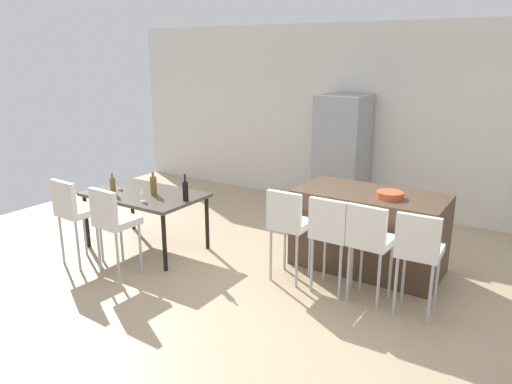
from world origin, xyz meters
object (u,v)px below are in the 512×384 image
object	(u,v)px
wine_glass_right	(142,191)
fruit_bowl	(390,195)
dining_table	(145,198)
wine_bottle_near	(185,191)
kitchen_island	(369,231)
dining_chair_far	(113,219)
refrigerator	(342,155)
bar_chair_far	(419,248)
dining_chair_near	(73,209)
bar_chair_right	(370,238)
wine_bottle_middle	(113,186)
bar_chair_middle	(331,230)
wine_bottle_end	(154,185)
wine_glass_left	(118,179)
bar_chair_left	(288,221)

from	to	relation	value
wine_glass_right	fruit_bowl	bearing A→B (deg)	23.31
dining_table	fruit_bowl	size ratio (longest dim) A/B	5.07
wine_bottle_near	fruit_bowl	world-z (taller)	wine_bottle_near
kitchen_island	dining_chair_far	world-z (taller)	dining_chair_far
dining_table	refrigerator	size ratio (longest dim) A/B	0.80
fruit_bowl	wine_bottle_near	bearing A→B (deg)	-159.31
bar_chair_far	dining_chair_near	distance (m)	3.84
bar_chair_right	wine_bottle_middle	world-z (taller)	bar_chair_right
bar_chair_middle	wine_bottle_end	bearing A→B (deg)	-176.62
bar_chair_middle	dining_chair_far	distance (m)	2.37
kitchen_island	dining_chair_far	distance (m)	2.91
wine_glass_left	wine_glass_right	size ratio (longest dim) A/B	1.00
dining_table	wine_bottle_middle	distance (m)	0.42
dining_table	fruit_bowl	bearing A→B (deg)	16.95
bar_chair_left	wine_bottle_near	xyz separation A→B (m)	(-1.34, -0.12, 0.16)
bar_chair_left	dining_chair_near	distance (m)	2.52
bar_chair_middle	wine_bottle_near	bearing A→B (deg)	-176.27
kitchen_island	wine_glass_left	distance (m)	3.25
refrigerator	bar_chair_right	bearing A→B (deg)	-61.50
kitchen_island	wine_bottle_middle	distance (m)	3.18
wine_glass_left	wine_glass_right	xyz separation A→B (m)	(0.68, -0.24, 0.00)
dining_chair_far	refrigerator	distance (m)	3.76
kitchen_island	fruit_bowl	size ratio (longest dim) A/B	5.77
bar_chair_left	wine_bottle_end	size ratio (longest dim) A/B	3.63
wine_bottle_middle	wine_glass_right	distance (m)	0.53
dining_chair_near	fruit_bowl	size ratio (longest dim) A/B	3.62
dining_chair_near	wine_glass_left	world-z (taller)	dining_chair_near
kitchen_island	fruit_bowl	world-z (taller)	fruit_bowl
wine_glass_right	kitchen_island	bearing A→B (deg)	27.10
bar_chair_far	fruit_bowl	distance (m)	0.92
wine_bottle_middle	kitchen_island	bearing A→B (deg)	22.40
bar_chair_middle	refrigerator	bearing A→B (deg)	111.05
bar_chair_left	dining_chair_near	xyz separation A→B (m)	(-2.33, -0.97, 0.00)
wine_glass_right	fruit_bowl	world-z (taller)	fruit_bowl
wine_bottle_near	kitchen_island	bearing A→B (deg)	25.14
wine_bottle_near	wine_glass_right	world-z (taller)	wine_bottle_near
kitchen_island	wine_glass_left	world-z (taller)	kitchen_island
dining_chair_near	wine_glass_right	xyz separation A→B (m)	(0.56, 0.56, 0.17)
dining_chair_far	wine_glass_left	xyz separation A→B (m)	(-0.78, 0.80, 0.17)
kitchen_island	bar_chair_right	xyz separation A→B (m)	(0.29, -0.80, 0.24)
wine_bottle_end	refrigerator	distance (m)	3.05
bar_chair_right	refrigerator	distance (m)	2.96
bar_chair_left	dining_chair_far	bearing A→B (deg)	-149.63
wine_bottle_middle	wine_glass_left	size ratio (longest dim) A/B	1.55
bar_chair_middle	wine_glass_right	distance (m)	2.31
bar_chair_left	bar_chair_right	world-z (taller)	same
wine_bottle_end	fruit_bowl	xyz separation A→B (m)	(2.71, 0.85, 0.10)
bar_chair_middle	dining_chair_near	xyz separation A→B (m)	(-2.83, -0.97, 0.00)
dining_chair_near	bar_chair_right	bearing A→B (deg)	16.75
bar_chair_far	dining_chair_near	xyz separation A→B (m)	(-3.71, -0.97, 0.00)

